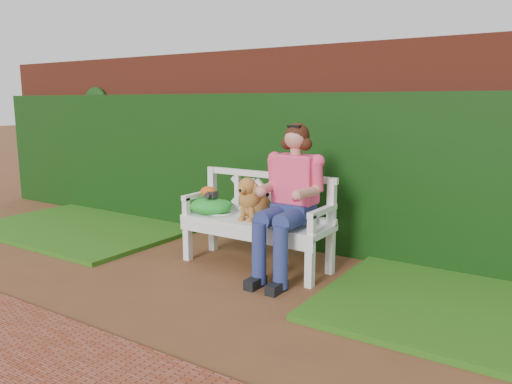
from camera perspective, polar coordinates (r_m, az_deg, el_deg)
The scene contains 13 objects.
ground at distance 4.51m, azimuth -8.28°, elevation -10.71°, with size 60.00×60.00×0.00m, color brown.
brick_wall at distance 5.79m, azimuth 4.01°, elevation 5.24°, with size 10.00×0.30×2.20m, color maroon.
ivy_hedge at distance 5.63m, azimuth 2.88°, elevation 2.54°, with size 10.00×0.18×1.70m, color #0E330A.
grass_left at distance 6.78m, azimuth -18.54°, elevation -3.75°, with size 2.60×2.00×0.05m, color #235F14.
grass_right at distance 4.35m, azimuth 25.94°, elevation -12.12°, with size 2.60×2.00×0.05m, color #235F14.
brick_paving at distance 3.58m, azimuth -26.29°, elevation -17.26°, with size 4.00×1.20×0.03m, color maroon.
garden_bench at distance 4.92m, azimuth 0.00°, elevation -5.85°, with size 1.58×0.60×0.48m, color white, non-canonical shape.
seated_woman at distance 4.59m, azimuth 4.19°, elevation -1.12°, with size 0.59×0.79×1.41m, color #DA414D, non-canonical shape.
dog at distance 4.84m, azimuth -0.32°, elevation -0.61°, with size 0.28×0.38×0.42m, color #B56238, non-canonical shape.
tennis_racket at distance 5.11m, azimuth -4.46°, elevation -2.36°, with size 0.53×0.22×0.03m, color white, non-canonical shape.
green_bag at distance 5.12m, azimuth -5.30°, elevation -1.55°, with size 0.48×0.37×0.16m, color green, non-canonical shape.
camera_item at distance 5.08m, azimuth -5.08°, elevation -0.30°, with size 0.11×0.08×0.07m, color #242424.
baseball_glove at distance 5.13m, azimuth -5.47°, elevation 0.03°, with size 0.18×0.13×0.11m, color #D25316.
Camera 1 is at (2.82, -3.13, 1.61)m, focal length 35.00 mm.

